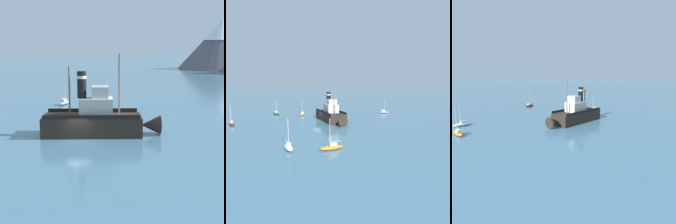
% 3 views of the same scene
% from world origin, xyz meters
% --- Properties ---
extents(ground_plane, '(600.00, 600.00, 0.00)m').
position_xyz_m(ground_plane, '(0.00, 0.00, 0.00)').
color(ground_plane, '#477289').
extents(old_tugboat, '(10.50, 14.00, 9.90)m').
position_xyz_m(old_tugboat, '(-1.48, 3.40, 1.83)').
color(old_tugboat, '#2D231E').
rests_on(old_tugboat, ground).
extents(sailboat_grey, '(3.14, 3.71, 4.90)m').
position_xyz_m(sailboat_grey, '(-23.68, 9.51, 0.43)').
color(sailboat_grey, gray).
rests_on(sailboat_grey, ground).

